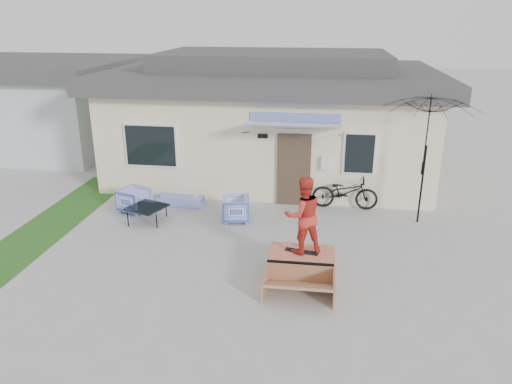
# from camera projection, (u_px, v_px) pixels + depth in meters

# --- Properties ---
(ground) EXTENTS (90.00, 90.00, 0.00)m
(ground) POSITION_uv_depth(u_px,v_px,m) (229.00, 279.00, 10.19)
(ground) COLOR #A4A4A4
(ground) RESTS_ON ground
(grass_strip) EXTENTS (1.40, 8.00, 0.01)m
(grass_strip) POSITION_uv_depth(u_px,v_px,m) (50.00, 225.00, 12.75)
(grass_strip) COLOR #23541C
(grass_strip) RESTS_ON ground
(house) EXTENTS (10.80, 8.49, 4.10)m
(house) POSITION_uv_depth(u_px,v_px,m) (273.00, 114.00, 16.96)
(house) COLOR beige
(house) RESTS_ON ground
(neighbor_house) EXTENTS (8.60, 7.60, 3.50)m
(neighbor_house) POSITION_uv_depth(u_px,v_px,m) (29.00, 102.00, 20.30)
(neighbor_house) COLOR #B3C0C6
(neighbor_house) RESTS_ON ground
(loveseat) EXTENTS (1.33, 0.40, 0.52)m
(loveseat) POSITION_uv_depth(u_px,v_px,m) (180.00, 197.00, 14.06)
(loveseat) COLOR #2A45B7
(loveseat) RESTS_ON ground
(armchair_left) EXTENTS (0.88, 0.91, 0.75)m
(armchair_left) POSITION_uv_depth(u_px,v_px,m) (135.00, 199.00, 13.56)
(armchair_left) COLOR #2A45B7
(armchair_left) RESTS_ON ground
(armchair_right) EXTENTS (0.78, 0.82, 0.73)m
(armchair_right) POSITION_uv_depth(u_px,v_px,m) (236.00, 208.00, 12.96)
(armchair_right) COLOR #2A45B7
(armchair_right) RESTS_ON ground
(coffee_table) EXTENTS (1.12, 1.12, 0.43)m
(coffee_table) POSITION_uv_depth(u_px,v_px,m) (147.00, 214.00, 12.95)
(coffee_table) COLOR black
(coffee_table) RESTS_ON ground
(bicycle) EXTENTS (1.86, 0.70, 1.18)m
(bicycle) POSITION_uv_depth(u_px,v_px,m) (345.00, 189.00, 13.72)
(bicycle) COLOR black
(bicycle) RESTS_ON ground
(patio_umbrella) EXTENTS (2.69, 2.55, 2.20)m
(patio_umbrella) POSITION_uv_depth(u_px,v_px,m) (425.00, 159.00, 12.40)
(patio_umbrella) COLOR black
(patio_umbrella) RESTS_ON ground
(skate_ramp) EXTENTS (1.37, 1.82, 0.45)m
(skate_ramp) POSITION_uv_depth(u_px,v_px,m) (301.00, 262.00, 10.38)
(skate_ramp) COLOR #9B6645
(skate_ramp) RESTS_ON ground
(skateboard) EXTENTS (0.74, 0.33, 0.05)m
(skateboard) POSITION_uv_depth(u_px,v_px,m) (302.00, 251.00, 10.34)
(skateboard) COLOR black
(skateboard) RESTS_ON skate_ramp
(skater) EXTENTS (1.00, 0.90, 1.67)m
(skater) POSITION_uv_depth(u_px,v_px,m) (303.00, 214.00, 10.05)
(skater) COLOR red
(skater) RESTS_ON skateboard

